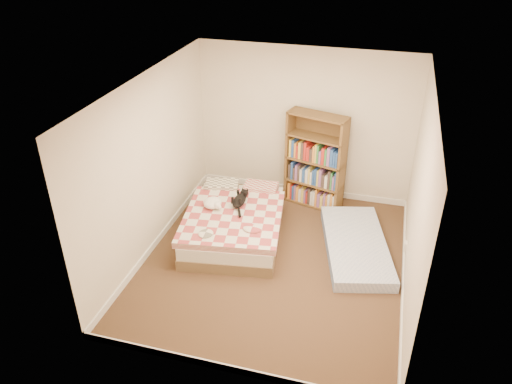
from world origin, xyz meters
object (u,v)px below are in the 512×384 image
(bed, at_px, (235,222))
(floor_mattress, at_px, (356,245))
(black_cat, at_px, (240,199))
(bookshelf, at_px, (315,172))
(white_dog, at_px, (213,203))

(bed, height_order, floor_mattress, bed)
(floor_mattress, relative_size, black_cat, 2.83)
(bookshelf, height_order, white_dog, bookshelf)
(white_dog, bearing_deg, bookshelf, 32.69)
(bed, relative_size, white_dog, 6.05)
(black_cat, bearing_deg, white_dog, -144.75)
(bed, xyz_separation_m, white_dog, (-0.32, -0.04, 0.29))
(bed, bearing_deg, black_cat, 72.22)
(bed, bearing_deg, white_dog, 178.98)
(black_cat, height_order, white_dog, black_cat)
(black_cat, bearing_deg, bed, -95.56)
(bookshelf, xyz_separation_m, floor_mattress, (0.82, -1.16, -0.49))
(white_dog, bearing_deg, black_cat, 19.35)
(black_cat, distance_m, white_dog, 0.41)
(bookshelf, distance_m, white_dog, 1.81)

